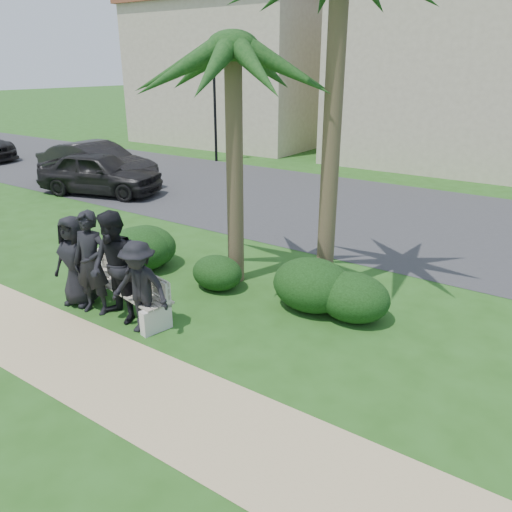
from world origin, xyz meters
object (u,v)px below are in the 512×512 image
object	(u,v)px
man_c	(115,268)
palm_left	(233,50)
street_lamp	(215,93)
car_b	(97,164)
park_bench	(123,290)
car_a	(100,173)
man_b	(91,263)
man_d	(140,288)
man_a	(75,261)

from	to	relation	value
man_c	palm_left	bearing A→B (deg)	86.11
street_lamp	car_b	size ratio (longest dim) A/B	0.94
park_bench	palm_left	xyz separation A→B (m)	(0.86, 2.18, 3.96)
street_lamp	man_c	world-z (taller)	street_lamp
car_a	park_bench	bearing A→B (deg)	-143.80
park_bench	car_b	distance (m)	10.31
man_b	car_b	bearing A→B (deg)	125.05
man_c	man_d	world-z (taller)	man_c
man_a	man_d	xyz separation A→B (m)	(1.70, -0.07, -0.05)
man_a	man_d	bearing A→B (deg)	-15.74
park_bench	man_d	xyz separation A→B (m)	(0.86, -0.38, 0.42)
man_b	palm_left	size ratio (longest dim) A/B	0.35
man_c	car_a	bearing A→B (deg)	152.48
man_a	palm_left	size ratio (longest dim) A/B	0.31
man_a	man_c	xyz separation A→B (m)	(1.08, -0.01, 0.12)
man_a	man_d	world-z (taller)	man_a
man_a	man_d	size ratio (longest dim) A/B	1.06
palm_left	car_b	world-z (taller)	palm_left
street_lamp	man_c	xyz separation A→B (m)	(8.05, -12.63, -1.99)
man_a	palm_left	bearing A→B (deg)	42.37
man_b	car_a	size ratio (longest dim) A/B	0.44
man_b	car_a	bearing A→B (deg)	124.47
street_lamp	palm_left	bearing A→B (deg)	-49.46
park_bench	palm_left	distance (m)	4.60
man_d	car_a	distance (m)	9.85
man_c	palm_left	xyz separation A→B (m)	(0.61, 2.50, 3.37)
man_b	park_bench	bearing A→B (deg)	31.78
park_bench	car_a	size ratio (longest dim) A/B	0.58
man_c	car_a	distance (m)	9.32
car_a	man_a	bearing A→B (deg)	-148.84
man_c	man_d	bearing A→B (deg)	4.62
man_b	palm_left	bearing A→B (deg)	49.25
street_lamp	man_a	xyz separation A→B (m)	(6.97, -12.62, -2.12)
man_a	car_b	distance (m)	9.84
street_lamp	man_a	bearing A→B (deg)	-61.07
man_b	man_c	distance (m)	0.57
park_bench	palm_left	bearing A→B (deg)	80.05
park_bench	car_a	world-z (taller)	car_a
man_a	car_a	world-z (taller)	man_a
man_d	car_a	size ratio (longest dim) A/B	0.38
car_a	car_b	bearing A→B (deg)	37.41
man_a	car_b	size ratio (longest dim) A/B	0.36
street_lamp	car_a	xyz separation A→B (m)	(0.66, -6.97, -2.24)
man_a	man_b	world-z (taller)	man_b
man_c	park_bench	bearing A→B (deg)	137.37
man_d	street_lamp	bearing A→B (deg)	110.45
man_a	car_a	size ratio (longest dim) A/B	0.40
street_lamp	man_c	bearing A→B (deg)	-57.48
man_d	car_a	xyz separation A→B (m)	(-8.02, 5.72, -0.07)
street_lamp	car_b	world-z (taller)	street_lamp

